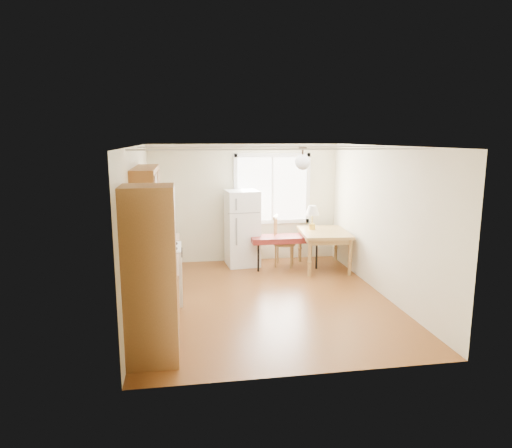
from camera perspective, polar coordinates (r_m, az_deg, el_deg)
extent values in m
cube|color=#5A2E12|center=(7.65, 1.17, -9.33)|extent=(4.60, 5.60, 0.12)
cube|color=white|center=(7.19, 1.25, 9.73)|extent=(4.60, 5.60, 0.12)
cube|color=beige|center=(9.75, -1.46, 2.62)|extent=(4.60, 0.10, 2.50)
cube|color=beige|center=(4.95, 6.51, -5.47)|extent=(4.60, 0.10, 2.50)
cube|color=beige|center=(7.23, -14.57, -0.57)|extent=(0.10, 5.60, 2.50)
cube|color=beige|center=(7.92, 15.58, 0.34)|extent=(0.10, 5.60, 2.50)
cube|color=brown|center=(5.46, -13.03, -6.30)|extent=(0.60, 0.60, 2.10)
cube|color=brown|center=(6.60, -12.27, -8.93)|extent=(0.60, 1.10, 0.86)
cube|color=tan|center=(6.47, -12.34, -5.17)|extent=(0.62, 1.14, 0.04)
cube|color=white|center=(7.59, -11.70, -6.14)|extent=(0.65, 0.76, 0.90)
cube|color=brown|center=(8.32, -11.66, -4.79)|extent=(0.60, 0.60, 0.86)
cube|color=brown|center=(6.98, -13.56, 4.06)|extent=(0.33, 1.60, 0.70)
cube|color=white|center=(9.80, 2.03, 4.42)|extent=(1.50, 0.02, 1.35)
cylinder|color=black|center=(7.74, 5.87, 9.45)|extent=(0.14, 0.14, 0.06)
cylinder|color=black|center=(7.74, 5.86, 8.71)|extent=(0.03, 0.03, 0.16)
sphere|color=white|center=(7.74, 5.84, 7.68)|extent=(0.26, 0.26, 0.26)
cube|color=white|center=(9.45, -1.74, -0.52)|extent=(0.70, 0.70, 1.57)
cube|color=gray|center=(9.07, -1.48, 1.38)|extent=(0.65, 0.02, 0.02)
cube|color=gray|center=(9.07, -2.47, 0.01)|extent=(0.03, 0.03, 0.94)
cube|color=maroon|center=(9.30, 3.74, -1.85)|extent=(1.43, 0.53, 0.11)
cylinder|color=black|center=(9.07, 0.30, -4.28)|extent=(0.04, 0.04, 0.55)
cylinder|color=black|center=(9.34, 7.58, -3.94)|extent=(0.04, 0.04, 0.55)
cylinder|color=black|center=(9.46, -0.11, -3.66)|extent=(0.04, 0.04, 0.55)
cylinder|color=black|center=(9.71, 6.90, -3.35)|extent=(0.04, 0.04, 0.55)
cube|color=olive|center=(9.30, 8.51, -1.06)|extent=(1.03, 1.31, 0.06)
cube|color=olive|center=(9.32, 8.50, -1.54)|extent=(0.92, 1.20, 0.10)
cylinder|color=olive|center=(8.79, 6.72, -4.30)|extent=(0.07, 0.07, 0.71)
cylinder|color=olive|center=(8.97, 11.68, -4.14)|extent=(0.07, 0.07, 0.71)
cylinder|color=olive|center=(9.84, 5.50, -2.66)|extent=(0.07, 0.07, 0.71)
cylinder|color=olive|center=(10.00, 9.96, -2.55)|extent=(0.07, 0.07, 0.71)
cylinder|color=olive|center=(9.45, 3.57, -2.46)|extent=(0.46, 0.46, 0.05)
cylinder|color=olive|center=(9.38, 2.47, -4.04)|extent=(0.04, 0.04, 0.47)
cylinder|color=olive|center=(9.34, 4.39, -4.12)|extent=(0.04, 0.04, 0.47)
cylinder|color=olive|center=(9.68, 2.75, -3.57)|extent=(0.04, 0.04, 0.47)
cylinder|color=olive|center=(9.64, 4.61, -3.65)|extent=(0.04, 0.04, 0.47)
cylinder|color=gold|center=(9.43, 7.01, -0.33)|extent=(0.13, 0.13, 0.11)
cylinder|color=gold|center=(9.40, 7.03, 0.58)|extent=(0.02, 0.02, 0.19)
cone|color=silver|center=(9.37, 7.06, 1.72)|extent=(0.28, 0.28, 0.19)
cube|color=black|center=(6.33, -12.69, -5.02)|extent=(0.19, 0.22, 0.07)
cube|color=black|center=(6.21, -12.79, -3.81)|extent=(0.17, 0.08, 0.25)
cylinder|color=black|center=(6.35, -12.70, -4.15)|extent=(0.12, 0.12, 0.11)
cylinder|color=red|center=(6.36, -12.78, -4.52)|extent=(0.12, 0.12, 0.16)
sphere|color=red|center=(6.33, -12.82, -3.55)|extent=(0.06, 0.06, 0.06)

